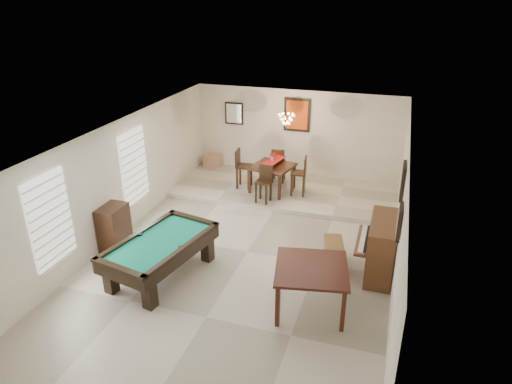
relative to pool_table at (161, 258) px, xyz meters
The scene contains 26 objects.
ground_plane 1.91m from the pool_table, 44.84° to the left, with size 6.00×9.00×0.02m, color beige.
wall_back 6.04m from the pool_table, 77.15° to the left, with size 6.00×0.04×2.60m, color silver.
wall_front 3.57m from the pool_table, 67.35° to the right, with size 6.00×0.04×2.60m, color silver.
wall_left 2.32m from the pool_table, 141.73° to the left, with size 0.04×9.00×2.60m, color silver.
wall_right 4.62m from the pool_table, 16.96° to the left, with size 0.04×9.00×2.60m, color silver.
ceiling 2.91m from the pool_table, 44.84° to the left, with size 6.00×9.00×0.04m, color white.
dining_step 4.77m from the pool_table, 73.81° to the left, with size 6.00×2.50×0.12m, color beige.
window_left_front 2.13m from the pool_table, 151.82° to the right, with size 0.06×1.00×1.70m, color white.
window_left_rear 2.73m from the pool_table, 130.56° to the left, with size 0.06×1.00×1.70m, color white.
pool_table is the anchor object (origin of this frame).
square_table 2.97m from the pool_table, ahead, with size 1.22×1.22×0.85m, color black, non-canonical shape.
upright_piano 4.16m from the pool_table, 19.26° to the left, with size 0.77×1.37×1.14m, color brown, non-canonical shape.
piano_bench 3.42m from the pool_table, 22.18° to the left, with size 0.36×0.93×0.51m, color brown.
apothecary_chest 1.55m from the pool_table, 157.54° to the left, with size 0.45×0.67×1.00m, color black.
dining_table 4.47m from the pool_table, 76.83° to the left, with size 1.03×1.03×0.85m, color black, non-canonical shape.
flower_vase 4.52m from the pool_table, 76.83° to the left, with size 0.15×0.15×0.26m, color #B90F11, non-canonical shape.
dining_chair_south 3.73m from the pool_table, 74.50° to the left, with size 0.36×0.36×0.97m, color black, non-canonical shape.
dining_chair_north 5.16m from the pool_table, 78.74° to the left, with size 0.37×0.37×1.00m, color black, non-canonical shape.
dining_chair_west 4.36m from the pool_table, 87.07° to the left, with size 0.40×0.40×1.08m, color black, non-canonical shape.
dining_chair_east 4.66m from the pool_table, 68.02° to the left, with size 0.39×0.39×1.06m, color black, non-canonical shape.
corner_bench 5.65m from the pool_table, 102.57° to the left, with size 0.37×0.46×0.41m, color tan.
chandelier 5.05m from the pool_table, 73.64° to the left, with size 0.44×0.44×0.60m, color #FFE5B2, non-canonical shape.
back_painting 6.12m from the pool_table, 77.07° to the left, with size 0.75×0.06×0.95m, color #D84C14.
back_mirror 5.98m from the pool_table, 95.66° to the left, with size 0.55×0.06×0.65m, color white.
right_picture_upper 4.83m from the pool_table, 20.70° to the left, with size 0.06×0.55×0.65m, color slate.
right_picture_lower 4.50m from the pool_table, ahead, with size 0.06×0.45×0.55m, color gray.
Camera 1 is at (2.71, -7.97, 5.17)m, focal length 32.00 mm.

